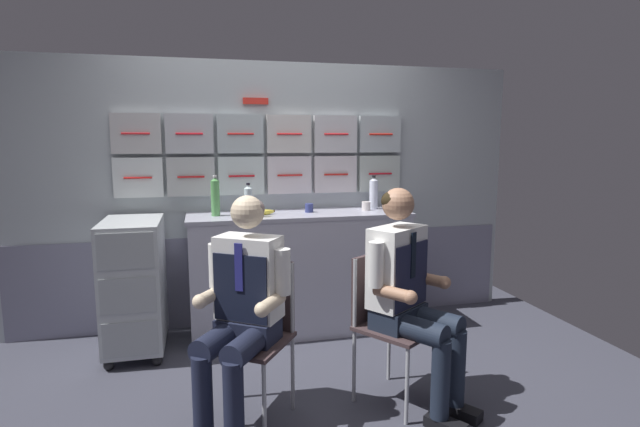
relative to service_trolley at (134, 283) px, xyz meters
name	(u,v)px	position (x,y,z in m)	size (l,w,h in m)	color
ground	(307,402)	(1.06, -0.96, -0.54)	(4.80, 4.80, 0.04)	#393A46
galley_bulkhead	(271,195)	(1.05, 0.42, 0.56)	(4.20, 0.14, 2.15)	#A9B2B6
galley_counter	(300,272)	(1.24, 0.13, -0.04)	(1.74, 0.53, 0.96)	#B4B5C6
service_trolley	(134,283)	(0.00, 0.00, 0.00)	(0.40, 0.65, 0.97)	black
folding_chair_left	(256,321)	(0.76, -1.01, 0.02)	(0.55, 0.55, 0.86)	#A8AAAF
crew_member_left	(241,304)	(0.67, -1.14, 0.17)	(0.59, 0.65, 1.24)	black
folding_chair_right	(385,310)	(1.52, -1.01, 0.02)	(0.56, 0.56, 0.86)	#A8AAAF
crew_member_right	(409,289)	(1.61, -1.14, 0.18)	(0.60, 0.66, 1.26)	black
water_bottle_short	(374,193)	(1.88, 0.22, 0.58)	(0.07, 0.07, 0.28)	silver
water_bottle_clear	(215,197)	(0.59, 0.13, 0.59)	(0.07, 0.07, 0.31)	#539951
sparkling_bottle_green	(248,201)	(0.83, 0.02, 0.56)	(0.06, 0.06, 0.25)	silver
paper_cup_blue	(309,208)	(1.32, 0.15, 0.48)	(0.07, 0.07, 0.07)	navy
paper_cup_tan	(366,206)	(1.79, 0.15, 0.48)	(0.07, 0.07, 0.07)	silver
snack_banana	(265,212)	(0.96, 0.09, 0.46)	(0.17, 0.10, 0.04)	yellow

